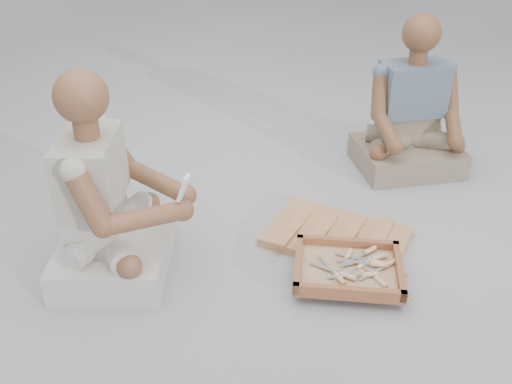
# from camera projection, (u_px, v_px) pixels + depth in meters

# --- Properties ---
(ground) EXTENTS (60.00, 60.00, 0.00)m
(ground) POSITION_uv_depth(u_px,v_px,m) (271.00, 276.00, 2.53)
(ground) COLOR #A4A3A9
(ground) RESTS_ON ground
(carved_panel) EXTENTS (0.75, 0.61, 0.04)m
(carved_panel) POSITION_uv_depth(u_px,v_px,m) (336.00, 237.00, 2.75)
(carved_panel) COLOR olive
(carved_panel) RESTS_ON ground
(tool_tray) EXTENTS (0.47, 0.38, 0.06)m
(tool_tray) POSITION_uv_depth(u_px,v_px,m) (348.00, 269.00, 2.47)
(tool_tray) COLOR brown
(tool_tray) RESTS_ON carved_panel
(chisel_0) EXTENTS (0.08, 0.22, 0.02)m
(chisel_0) POSITION_uv_depth(u_px,v_px,m) (347.00, 257.00, 2.53)
(chisel_0) COLOR silver
(chisel_0) RESTS_ON tool_tray
(chisel_1) EXTENTS (0.22, 0.03, 0.02)m
(chisel_1) POSITION_uv_depth(u_px,v_px,m) (374.00, 264.00, 2.47)
(chisel_1) COLOR silver
(chisel_1) RESTS_ON tool_tray
(chisel_2) EXTENTS (0.14, 0.19, 0.02)m
(chisel_2) POSITION_uv_depth(u_px,v_px,m) (378.00, 279.00, 2.40)
(chisel_2) COLOR silver
(chisel_2) RESTS_ON tool_tray
(chisel_3) EXTENTS (0.21, 0.11, 0.02)m
(chisel_3) POSITION_uv_depth(u_px,v_px,m) (343.00, 274.00, 2.42)
(chisel_3) COLOR silver
(chisel_3) RESTS_ON tool_tray
(chisel_4) EXTENTS (0.22, 0.07, 0.02)m
(chisel_4) POSITION_uv_depth(u_px,v_px,m) (365.00, 275.00, 2.41)
(chisel_4) COLOR silver
(chisel_4) RESTS_ON tool_tray
(chisel_5) EXTENTS (0.17, 0.17, 0.02)m
(chisel_5) POSITION_uv_depth(u_px,v_px,m) (386.00, 266.00, 2.47)
(chisel_5) COLOR silver
(chisel_5) RESTS_ON tool_tray
(chisel_6) EXTENTS (0.22, 0.07, 0.02)m
(chisel_6) POSITION_uv_depth(u_px,v_px,m) (371.00, 261.00, 2.50)
(chisel_6) COLOR silver
(chisel_6) RESTS_ON tool_tray
(chisel_7) EXTENTS (0.17, 0.17, 0.02)m
(chisel_7) POSITION_uv_depth(u_px,v_px,m) (366.00, 252.00, 2.55)
(chisel_7) COLOR silver
(chisel_7) RESTS_ON tool_tray
(chisel_8) EXTENTS (0.20, 0.12, 0.02)m
(chisel_8) POSITION_uv_depth(u_px,v_px,m) (375.00, 258.00, 2.52)
(chisel_8) COLOR silver
(chisel_8) RESTS_ON tool_tray
(chisel_9) EXTENTS (0.17, 0.17, 0.02)m
(chisel_9) POSITION_uv_depth(u_px,v_px,m) (359.00, 267.00, 2.47)
(chisel_9) COLOR silver
(chisel_9) RESTS_ON tool_tray
(chisel_10) EXTENTS (0.13, 0.20, 0.02)m
(chisel_10) POSITION_uv_depth(u_px,v_px,m) (337.00, 276.00, 2.40)
(chisel_10) COLOR silver
(chisel_10) RESTS_ON tool_tray
(wood_chip_0) EXTENTS (0.02, 0.02, 0.00)m
(wood_chip_0) POSITION_uv_depth(u_px,v_px,m) (297.00, 260.00, 2.63)
(wood_chip_0) COLOR tan
(wood_chip_0) RESTS_ON ground
(wood_chip_1) EXTENTS (0.02, 0.02, 0.00)m
(wood_chip_1) POSITION_uv_depth(u_px,v_px,m) (279.00, 238.00, 2.78)
(wood_chip_1) COLOR tan
(wood_chip_1) RESTS_ON ground
(wood_chip_2) EXTENTS (0.02, 0.02, 0.00)m
(wood_chip_2) POSITION_uv_depth(u_px,v_px,m) (362.00, 268.00, 2.58)
(wood_chip_2) COLOR tan
(wood_chip_2) RESTS_ON ground
(wood_chip_3) EXTENTS (0.02, 0.02, 0.00)m
(wood_chip_3) POSITION_uv_depth(u_px,v_px,m) (315.00, 231.00, 2.83)
(wood_chip_3) COLOR tan
(wood_chip_3) RESTS_ON ground
(wood_chip_4) EXTENTS (0.02, 0.02, 0.00)m
(wood_chip_4) POSITION_uv_depth(u_px,v_px,m) (280.00, 226.00, 2.87)
(wood_chip_4) COLOR tan
(wood_chip_4) RESTS_ON ground
(wood_chip_5) EXTENTS (0.02, 0.02, 0.00)m
(wood_chip_5) POSITION_uv_depth(u_px,v_px,m) (407.00, 275.00, 2.53)
(wood_chip_5) COLOR tan
(wood_chip_5) RESTS_ON ground
(wood_chip_6) EXTENTS (0.02, 0.02, 0.00)m
(wood_chip_6) POSITION_uv_depth(u_px,v_px,m) (298.00, 318.00, 2.30)
(wood_chip_6) COLOR tan
(wood_chip_6) RESTS_ON ground
(wood_chip_7) EXTENTS (0.02, 0.02, 0.00)m
(wood_chip_7) POSITION_uv_depth(u_px,v_px,m) (347.00, 245.00, 2.72)
(wood_chip_7) COLOR tan
(wood_chip_7) RESTS_ON ground
(wood_chip_8) EXTENTS (0.02, 0.02, 0.00)m
(wood_chip_8) POSITION_uv_depth(u_px,v_px,m) (412.00, 236.00, 2.79)
(wood_chip_8) COLOR tan
(wood_chip_8) RESTS_ON ground
(wood_chip_9) EXTENTS (0.02, 0.02, 0.00)m
(wood_chip_9) POSITION_uv_depth(u_px,v_px,m) (372.00, 262.00, 2.62)
(wood_chip_9) COLOR tan
(wood_chip_9) RESTS_ON ground
(wood_chip_10) EXTENTS (0.02, 0.02, 0.00)m
(wood_chip_10) POSITION_uv_depth(u_px,v_px,m) (413.00, 298.00, 2.40)
(wood_chip_10) COLOR tan
(wood_chip_10) RESTS_ON ground
(wood_chip_11) EXTENTS (0.02, 0.02, 0.00)m
(wood_chip_11) POSITION_uv_depth(u_px,v_px,m) (336.00, 246.00, 2.72)
(wood_chip_11) COLOR tan
(wood_chip_11) RESTS_ON ground
(wood_chip_12) EXTENTS (0.02, 0.02, 0.00)m
(wood_chip_12) POSITION_uv_depth(u_px,v_px,m) (285.00, 225.00, 2.87)
(wood_chip_12) COLOR tan
(wood_chip_12) RESTS_ON ground
(wood_chip_13) EXTENTS (0.02, 0.02, 0.00)m
(wood_chip_13) POSITION_uv_depth(u_px,v_px,m) (271.00, 261.00, 2.62)
(wood_chip_13) COLOR tan
(wood_chip_13) RESTS_ON ground
(wood_chip_14) EXTENTS (0.02, 0.02, 0.00)m
(wood_chip_14) POSITION_uv_depth(u_px,v_px,m) (301.00, 227.00, 2.86)
(wood_chip_14) COLOR tan
(wood_chip_14) RESTS_ON ground
(wood_chip_15) EXTENTS (0.02, 0.02, 0.00)m
(wood_chip_15) POSITION_uv_depth(u_px,v_px,m) (364.00, 262.00, 2.61)
(wood_chip_15) COLOR tan
(wood_chip_15) RESTS_ON ground
(craftsman) EXTENTS (0.65, 0.65, 0.92)m
(craftsman) POSITION_uv_depth(u_px,v_px,m) (108.00, 207.00, 2.44)
(craftsman) COLOR beige
(craftsman) RESTS_ON ground
(companion) EXTENTS (0.69, 0.62, 0.90)m
(companion) POSITION_uv_depth(u_px,v_px,m) (411.00, 120.00, 3.27)
(companion) COLOR gray
(companion) RESTS_ON ground
(mobile_phone) EXTENTS (0.06, 0.05, 0.12)m
(mobile_phone) POSITION_uv_depth(u_px,v_px,m) (183.00, 188.00, 2.32)
(mobile_phone) COLOR white
(mobile_phone) RESTS_ON craftsman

